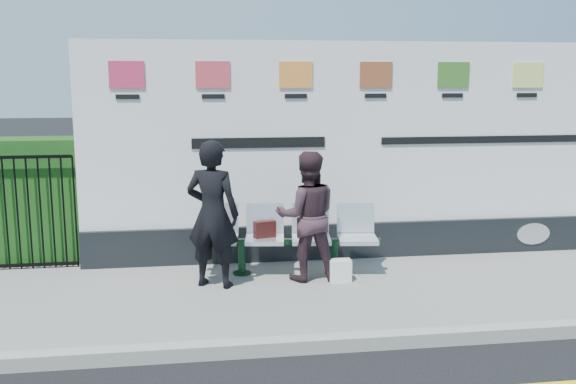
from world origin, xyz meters
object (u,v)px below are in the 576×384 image
Objects in this scene: billboard at (372,165)px; woman_left at (213,214)px; woman_right at (307,216)px; bench at (288,255)px.

woman_left is at bearing -154.83° from billboard.
billboard is 4.46× the size of woman_left.
woman_right is at bearing -152.34° from woman_left.
billboard is at bearing 36.28° from bench.
billboard is 2.53m from woman_left.
billboard is at bearing -137.48° from woman_right.
bench is at bearing -137.48° from woman_left.
woman_right is at bearing -138.75° from billboard.
woman_left is 1.18m from woman_right.
billboard reaches higher than bench.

